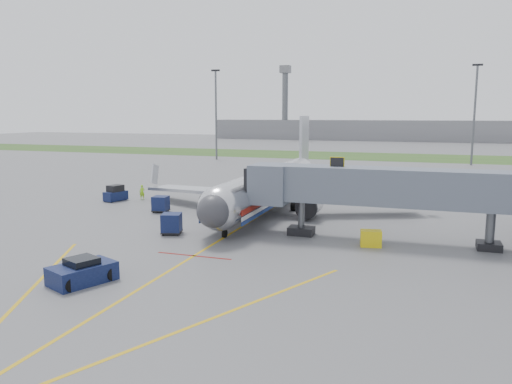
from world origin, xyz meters
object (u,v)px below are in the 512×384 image
(baggage_tug, at_px, (116,194))
(ramp_worker, at_px, (142,192))
(airliner, at_px, (270,186))
(belt_loader, at_px, (251,202))
(pushback_tug, at_px, (82,272))

(baggage_tug, bearing_deg, ramp_worker, 38.20)
(airliner, bearing_deg, baggage_tug, -177.94)
(belt_loader, distance_m, ramp_worker, 14.50)
(pushback_tug, bearing_deg, baggage_tug, 120.59)
(pushback_tug, height_order, belt_loader, belt_loader)
(ramp_worker, bearing_deg, baggage_tug, -158.75)
(airliner, distance_m, baggage_tug, 19.57)
(airliner, bearing_deg, belt_loader, 162.37)
(airliner, distance_m, belt_loader, 3.37)
(pushback_tug, distance_m, baggage_tug, 30.40)
(airliner, xyz_separation_m, pushback_tug, (-4.00, -26.87, -1.98))
(pushback_tug, bearing_deg, airliner, 81.53)
(pushback_tug, relative_size, baggage_tug, 1.46)
(baggage_tug, bearing_deg, pushback_tug, -59.41)
(baggage_tug, xyz_separation_m, belt_loader, (16.98, 1.49, -0.33))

